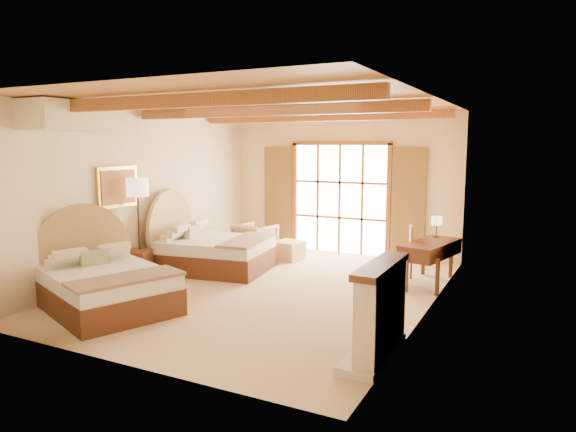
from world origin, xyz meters
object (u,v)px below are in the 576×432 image
Objects in this scene: nightstand at (136,265)px; desk at (430,262)px; bed_near at (100,283)px; bed_far at (208,249)px; armchair at (255,240)px.

desk is at bearing 6.24° from nightstand.
bed_far reaches higher than bed_near.
nightstand is at bearing 136.73° from bed_near.
bed_near reaches higher than nightstand.
bed_far is (-0.01, 2.84, 0.01)m from bed_near.
bed_near is 2.84m from bed_far.
desk is (4.97, 2.15, 0.14)m from nightstand.
bed_far is 1.55m from armchair.
bed_far is 4.35m from desk.
bed_far reaches higher than armchair.
bed_near is 3.21× the size of armchair.
bed_near reaches higher than armchair.
bed_near is at bearing 97.42° from armchair.
armchair is at bearing -176.85° from desk.
armchair is (0.20, 4.37, -0.04)m from bed_near.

